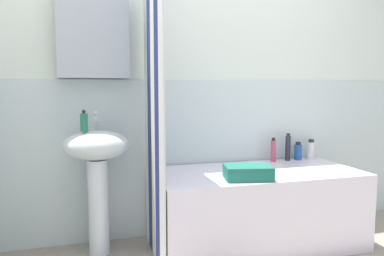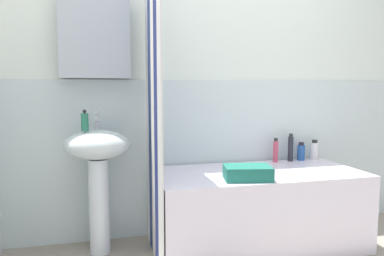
# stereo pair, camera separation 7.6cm
# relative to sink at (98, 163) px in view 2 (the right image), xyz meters

# --- Properties ---
(wall_back_tiled) EXTENTS (3.60, 0.18, 2.40)m
(wall_back_tiled) POSITION_rel_sink_xyz_m (0.81, 0.23, 0.51)
(wall_back_tiled) COLOR white
(wall_back_tiled) RESTS_ON ground_plane
(sink) EXTENTS (0.44, 0.34, 0.86)m
(sink) POSITION_rel_sink_xyz_m (0.00, 0.00, 0.00)
(sink) COLOR white
(sink) RESTS_ON ground_plane
(faucet) EXTENTS (0.03, 0.12, 0.12)m
(faucet) POSITION_rel_sink_xyz_m (-0.00, 0.08, 0.29)
(faucet) COLOR silver
(faucet) RESTS_ON sink
(soap_dispenser) EXTENTS (0.05, 0.05, 0.14)m
(soap_dispenser) POSITION_rel_sink_xyz_m (-0.08, -0.03, 0.29)
(soap_dispenser) COLOR #2A7659
(soap_dispenser) RESTS_ON sink
(bathtub) EXTENTS (1.47, 0.69, 0.55)m
(bathtub) POSITION_rel_sink_xyz_m (1.11, -0.16, -0.35)
(bathtub) COLOR white
(bathtub) RESTS_ON ground_plane
(shower_curtain) EXTENTS (0.01, 0.69, 2.00)m
(shower_curtain) POSITION_rel_sink_xyz_m (0.36, -0.16, 0.37)
(shower_curtain) COLOR white
(shower_curtain) RESTS_ON ground_plane
(shampoo_bottle) EXTENTS (0.06, 0.06, 0.17)m
(shampoo_bottle) POSITION_rel_sink_xyz_m (1.74, 0.13, -0.00)
(shampoo_bottle) COLOR white
(shampoo_bottle) RESTS_ON bathtub
(conditioner_bottle) EXTENTS (0.06, 0.06, 0.15)m
(conditioner_bottle) POSITION_rel_sink_xyz_m (1.62, 0.13, -0.01)
(conditioner_bottle) COLOR #2655A2
(conditioner_bottle) RESTS_ON bathtub
(body_wash_bottle) EXTENTS (0.04, 0.04, 0.23)m
(body_wash_bottle) POSITION_rel_sink_xyz_m (1.52, 0.12, 0.03)
(body_wash_bottle) COLOR #282934
(body_wash_bottle) RESTS_ON bathtub
(lotion_bottle) EXTENTS (0.04, 0.04, 0.19)m
(lotion_bottle) POSITION_rel_sink_xyz_m (1.38, 0.12, 0.01)
(lotion_bottle) COLOR #C94B63
(lotion_bottle) RESTS_ON bathtub
(towel_folded) EXTENTS (0.33, 0.26, 0.09)m
(towel_folded) POSITION_rel_sink_xyz_m (0.94, -0.36, -0.04)
(towel_folded) COLOR #1F695A
(towel_folded) RESTS_ON bathtub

